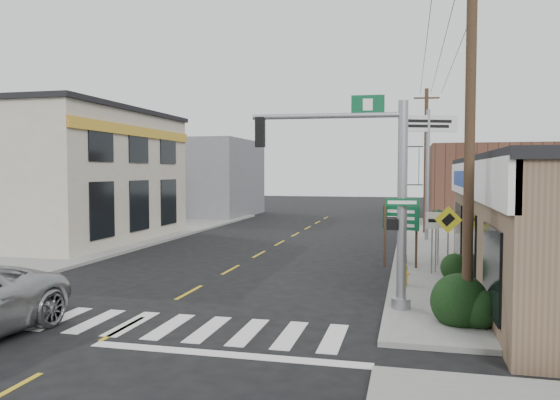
% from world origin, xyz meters
% --- Properties ---
extents(ground, '(140.00, 140.00, 0.00)m').
position_xyz_m(ground, '(0.00, 0.00, 0.00)').
color(ground, black).
rests_on(ground, ground).
extents(sidewalk_right, '(6.00, 38.00, 0.13)m').
position_xyz_m(sidewalk_right, '(9.00, 13.00, 0.07)').
color(sidewalk_right, gray).
rests_on(sidewalk_right, ground).
extents(sidewalk_left, '(6.00, 38.00, 0.13)m').
position_xyz_m(sidewalk_left, '(-9.00, 13.00, 0.07)').
color(sidewalk_left, gray).
rests_on(sidewalk_left, ground).
extents(center_line, '(0.12, 56.00, 0.01)m').
position_xyz_m(center_line, '(0.00, 8.00, 0.01)').
color(center_line, gold).
rests_on(center_line, ground).
extents(crosswalk, '(11.00, 2.20, 0.01)m').
position_xyz_m(crosswalk, '(0.00, 0.40, 0.01)').
color(crosswalk, silver).
rests_on(crosswalk, ground).
extents(left_building, '(12.00, 12.00, 6.80)m').
position_xyz_m(left_building, '(-13.00, 14.00, 3.40)').
color(left_building, beige).
rests_on(left_building, ground).
extents(bldg_distant_right, '(8.00, 10.00, 5.60)m').
position_xyz_m(bldg_distant_right, '(12.00, 30.00, 2.80)').
color(bldg_distant_right, brown).
rests_on(bldg_distant_right, ground).
extents(bldg_distant_left, '(9.00, 10.00, 6.40)m').
position_xyz_m(bldg_distant_left, '(-11.00, 32.00, 3.20)').
color(bldg_distant_left, slate).
rests_on(bldg_distant_left, ground).
extents(traffic_signal_pole, '(4.44, 0.37, 5.63)m').
position_xyz_m(traffic_signal_pole, '(5.77, 3.00, 3.49)').
color(traffic_signal_pole, gray).
rests_on(traffic_signal_pole, sidewalk_right).
extents(guide_sign, '(1.43, 0.13, 2.50)m').
position_xyz_m(guide_sign, '(6.30, 9.31, 1.76)').
color(guide_sign, '#453120').
rests_on(guide_sign, sidewalk_right).
extents(fire_hydrant, '(0.21, 0.21, 0.66)m').
position_xyz_m(fire_hydrant, '(6.49, 6.07, 0.49)').
color(fire_hydrant, gold).
rests_on(fire_hydrant, sidewalk_right).
extents(ped_crossing_sign, '(0.94, 0.07, 2.43)m').
position_xyz_m(ped_crossing_sign, '(7.93, 7.98, 1.82)').
color(ped_crossing_sign, gray).
rests_on(ped_crossing_sign, sidewalk_right).
extents(lamp_post, '(0.75, 0.59, 5.76)m').
position_xyz_m(lamp_post, '(6.43, 10.39, 3.47)').
color(lamp_post, black).
rests_on(lamp_post, sidewalk_right).
extents(dance_center_sign, '(3.24, 0.20, 6.88)m').
position_xyz_m(dance_center_sign, '(7.51, 18.30, 5.30)').
color(dance_center_sign, gray).
rests_on(dance_center_sign, sidewalk_right).
extents(bare_tree, '(2.28, 2.28, 4.55)m').
position_xyz_m(bare_tree, '(9.58, 3.47, 3.71)').
color(bare_tree, black).
rests_on(bare_tree, sidewalk_right).
extents(shrub_front, '(1.36, 1.36, 1.02)m').
position_xyz_m(shrub_front, '(7.81, 1.90, 0.64)').
color(shrub_front, '#1B3A17').
rests_on(shrub_front, sidewalk_right).
extents(shrub_back, '(0.96, 0.96, 0.72)m').
position_xyz_m(shrub_back, '(8.14, 7.59, 0.49)').
color(shrub_back, '#1B3217').
rests_on(shrub_back, sidewalk_right).
extents(utility_pole_near, '(1.59, 0.24, 9.17)m').
position_xyz_m(utility_pole_near, '(7.96, 1.68, 4.83)').
color(utility_pole_near, '#463922').
rests_on(utility_pole_near, sidewalk_right).
extents(utility_pole_far, '(1.48, 0.22, 8.49)m').
position_xyz_m(utility_pole_far, '(7.50, 21.77, 4.48)').
color(utility_pole_far, '#3A251E').
rests_on(utility_pole_far, sidewalk_right).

